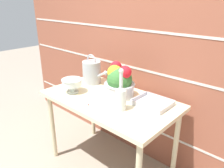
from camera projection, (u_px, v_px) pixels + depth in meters
name	position (u px, v px, depth m)	size (l,w,h in m)	color
ground_plane	(110.00, 166.00, 2.16)	(12.00, 12.00, 0.00)	gray
brick_wall	(140.00, 49.00, 2.05)	(3.60, 0.08, 2.20)	brown
patio_table	(109.00, 106.00, 1.92)	(1.17, 0.66, 0.74)	beige
watering_can	(92.00, 72.00, 2.19)	(0.33, 0.18, 0.30)	#9EA3A8
crystal_pedestal_bowl	(72.00, 83.00, 1.97)	(0.19, 0.19, 0.13)	silver
flower_planter	(119.00, 82.00, 1.88)	(0.27, 0.27, 0.30)	#BCBCC1
glass_decanter	(121.00, 96.00, 1.65)	(0.08, 0.08, 0.33)	silver
wire_tray	(153.00, 104.00, 1.76)	(0.28, 0.24, 0.04)	#B7B7BC
fallen_petal	(88.00, 105.00, 1.76)	(0.01, 0.01, 0.01)	red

